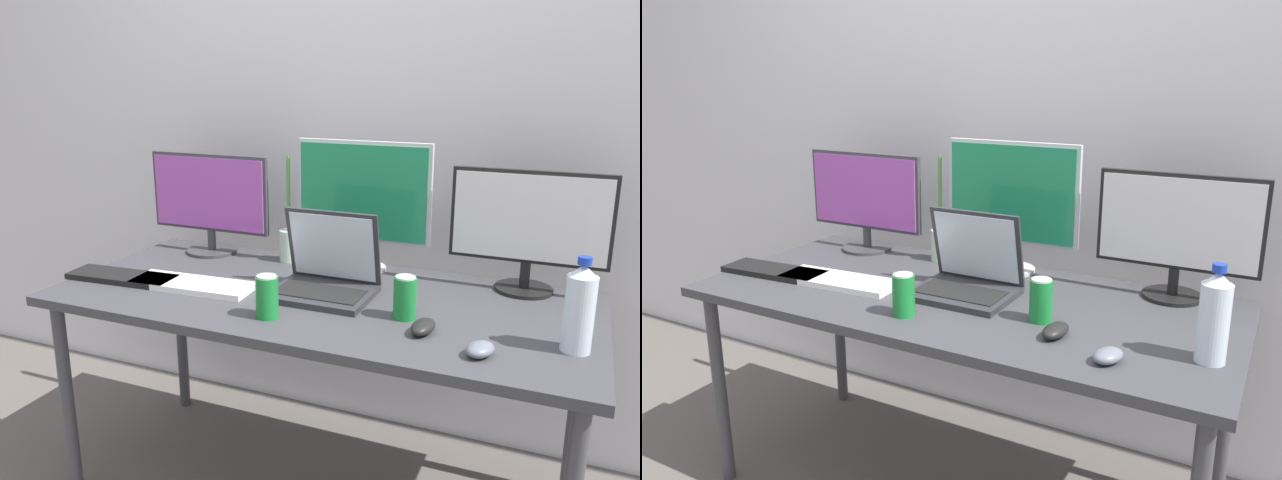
% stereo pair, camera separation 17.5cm
% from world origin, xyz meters
% --- Properties ---
extents(wall_back, '(7.00, 0.08, 2.60)m').
position_xyz_m(wall_back, '(0.00, 0.59, 1.30)').
color(wall_back, silver).
rests_on(wall_back, ground).
extents(work_desk, '(1.69, 0.77, 0.74)m').
position_xyz_m(work_desk, '(0.00, 0.00, 0.68)').
color(work_desk, '#424247').
rests_on(work_desk, ground).
extents(monitor_left, '(0.50, 0.20, 0.38)m').
position_xyz_m(monitor_left, '(-0.58, 0.28, 0.95)').
color(monitor_left, '#38383D').
rests_on(monitor_left, work_desk).
extents(monitor_center, '(0.48, 0.17, 0.46)m').
position_xyz_m(monitor_center, '(0.03, 0.29, 1.00)').
color(monitor_center, silver).
rests_on(monitor_center, work_desk).
extents(monitor_right, '(0.49, 0.18, 0.39)m').
position_xyz_m(monitor_right, '(0.59, 0.29, 0.96)').
color(monitor_right, black).
rests_on(monitor_right, work_desk).
extents(laptop_silver, '(0.31, 0.25, 0.26)m').
position_xyz_m(laptop_silver, '(0.01, 0.02, 0.80)').
color(laptop_silver, '#2D2D33').
rests_on(laptop_silver, work_desk).
extents(keyboard_main, '(0.42, 0.17, 0.02)m').
position_xyz_m(keyboard_main, '(-0.41, -0.10, 0.75)').
color(keyboard_main, white).
rests_on(keyboard_main, work_desk).
extents(keyboard_aux, '(0.39, 0.15, 0.02)m').
position_xyz_m(keyboard_aux, '(-0.68, -0.13, 0.75)').
color(keyboard_aux, black).
rests_on(keyboard_aux, work_desk).
extents(mouse_by_keyboard, '(0.09, 0.11, 0.04)m').
position_xyz_m(mouse_by_keyboard, '(0.54, -0.25, 0.76)').
color(mouse_by_keyboard, slate).
rests_on(mouse_by_keyboard, work_desk).
extents(mouse_by_laptop, '(0.07, 0.11, 0.04)m').
position_xyz_m(mouse_by_laptop, '(0.38, -0.17, 0.76)').
color(mouse_by_laptop, black).
rests_on(mouse_by_laptop, work_desk).
extents(water_bottle, '(0.07, 0.07, 0.25)m').
position_xyz_m(water_bottle, '(0.76, -0.12, 0.85)').
color(water_bottle, silver).
rests_on(water_bottle, work_desk).
extents(soda_can_near_keyboard, '(0.07, 0.07, 0.13)m').
position_xyz_m(soda_can_near_keyboard, '(0.30, -0.08, 0.80)').
color(soda_can_near_keyboard, '#197F33').
rests_on(soda_can_near_keyboard, work_desk).
extents(soda_can_by_laptop, '(0.07, 0.07, 0.13)m').
position_xyz_m(soda_can_by_laptop, '(-0.07, -0.23, 0.80)').
color(soda_can_by_laptop, '#197F33').
rests_on(soda_can_by_laptop, work_desk).
extents(bamboo_vase, '(0.07, 0.07, 0.39)m').
position_xyz_m(bamboo_vase, '(-0.25, 0.29, 0.82)').
color(bamboo_vase, '#B2D1B7').
rests_on(bamboo_vase, work_desk).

